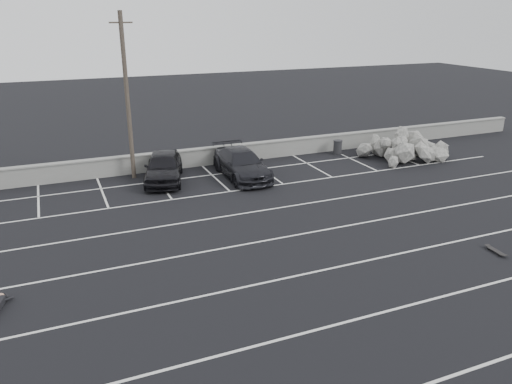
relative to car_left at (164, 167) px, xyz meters
name	(u,v)px	position (x,y,z in m)	size (l,w,h in m)	color
ground	(292,277)	(1.68, -11.99, -0.80)	(120.00, 120.00, 0.00)	black
seawall	(185,158)	(1.68, 2.01, -0.25)	(50.00, 0.45, 1.06)	gray
stall_lines	(243,229)	(1.60, -7.58, -0.79)	(36.00, 20.05, 0.01)	silver
car_left	(164,167)	(0.00, 0.00, 0.00)	(1.89, 4.69, 1.60)	black
car_right	(242,164)	(4.11, -0.94, -0.05)	(2.10, 5.17, 1.50)	black
utility_pole	(127,97)	(-1.41, 1.21, 3.59)	(1.16, 0.23, 8.68)	#4C4238
trash_bin	(338,147)	(11.49, 1.08, -0.34)	(0.75, 0.75, 0.90)	#262629
riprap_pile	(408,150)	(14.98, -1.46, -0.28)	(5.48, 4.21, 1.32)	#9B9891
skateboard	(496,251)	(9.60, -13.34, -0.72)	(0.28, 0.83, 0.10)	black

